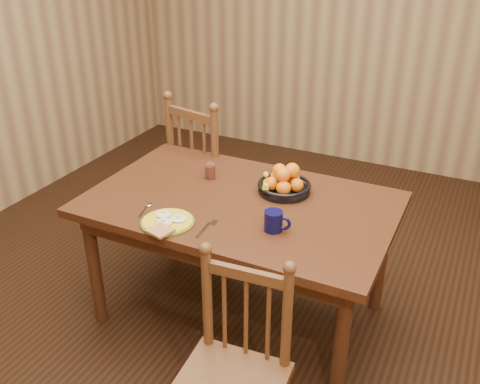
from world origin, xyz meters
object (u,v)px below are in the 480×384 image
at_px(coffee_mug, 274,221).
at_px(fruit_bowl, 284,183).
at_px(chair_far, 210,172).
at_px(dining_table, 240,214).
at_px(breakfast_plate, 167,222).
at_px(chair_near, 233,376).

distance_m(coffee_mug, fruit_bowl, 0.41).
bearing_deg(chair_far, dining_table, 142.46).
height_order(dining_table, fruit_bowl, fruit_bowl).
bearing_deg(breakfast_plate, chair_far, 108.54).
xyz_separation_m(breakfast_plate, coffee_mug, (0.49, 0.17, 0.04)).
bearing_deg(coffee_mug, fruit_bowl, 105.49).
xyz_separation_m(chair_far, fruit_bowl, (0.73, -0.47, 0.29)).
xyz_separation_m(dining_table, chair_far, (-0.56, 0.67, -0.15)).
bearing_deg(fruit_bowl, chair_near, -78.47).
height_order(chair_near, breakfast_plate, chair_near).
height_order(chair_far, fruit_bowl, chair_far).
distance_m(chair_far, coffee_mug, 1.24).
relative_size(chair_far, chair_near, 1.15).
bearing_deg(dining_table, breakfast_plate, -119.29).
bearing_deg(breakfast_plate, coffee_mug, 19.67).
relative_size(dining_table, chair_near, 1.73).
relative_size(breakfast_plate, coffee_mug, 2.23).
relative_size(coffee_mug, fruit_bowl, 0.46).
bearing_deg(chair_near, breakfast_plate, 137.20).
xyz_separation_m(breakfast_plate, fruit_bowl, (0.38, 0.57, 0.04)).
xyz_separation_m(chair_far, breakfast_plate, (0.35, -1.04, 0.25)).
bearing_deg(chair_far, breakfast_plate, 121.02).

